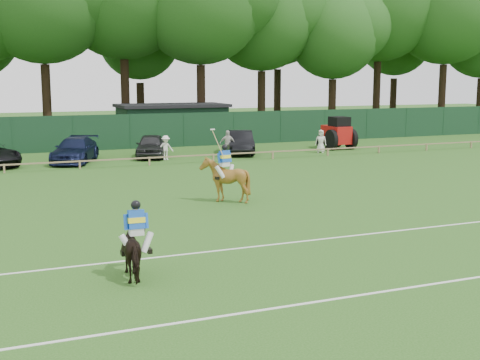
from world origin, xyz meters
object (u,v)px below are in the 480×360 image
horse_chestnut (225,179)px  spectator_left (166,148)px  estate_black (240,142)px  spectator_right (321,141)px  hatch_grey (151,146)px  sedan_navy (75,150)px  utility_shed (172,123)px  tractor (337,134)px  horse_dark (137,251)px  spectator_mid (227,144)px

horse_chestnut → spectator_left: bearing=-106.5°
horse_chestnut → estate_black: (7.00, 15.17, -0.16)m
spectator_right → hatch_grey: bearing=-154.7°
sedan_navy → hatch_grey: (4.87, 0.62, 0.00)m
utility_shed → tractor: bearing=-41.6°
sedan_navy → utility_shed: 12.58m
hatch_grey → estate_black: (5.99, -0.49, 0.03)m
horse_chestnut → tractor: 21.24m
horse_dark → utility_shed: utility_shed is taller
spectator_left → tractor: size_ratio=0.55×
hatch_grey → spectator_mid: 4.92m
spectator_mid → spectator_left: bearing=-170.8°
horse_chestnut → sedan_navy: 15.53m
utility_shed → sedan_navy: bearing=-134.5°
horse_dark → spectator_left: size_ratio=1.11×
spectator_right → estate_black: bearing=-160.0°
horse_chestnut → hatch_grey: horse_chestnut is taller
horse_chestnut → utility_shed: (4.93, 24.00, 0.60)m
spectator_mid → tractor: bearing=23.8°
sedan_navy → hatch_grey: hatch_grey is taller
horse_chestnut → sedan_navy: (-3.86, 15.04, -0.19)m
tractor → spectator_right: bearing=-145.2°
estate_black → utility_shed: size_ratio=0.56×
spectator_mid → sedan_navy: bearing=-174.0°
estate_black → spectator_right: spectator_right is taller
hatch_grey → spectator_left: 1.68m
hatch_grey → spectator_right: spectator_right is taller
horse_dark → spectator_right: 28.79m
horse_dark → sedan_navy: bearing=-92.0°
sedan_navy → spectator_right: (16.26, -1.31, 0.04)m
estate_black → spectator_left: 5.58m
horse_dark → hatch_grey: bearing=-103.0°
horse_dark → sedan_navy: size_ratio=0.33×
sedan_navy → estate_black: bearing=23.2°
utility_shed → tractor: 13.04m
tractor → hatch_grey: bearing=178.1°
horse_dark → tractor: bearing=-127.9°
spectator_left → spectator_right: (10.87, -0.33, 0.02)m
utility_shed → spectator_right: bearing=-54.0°
hatch_grey → estate_black: estate_black is taller
horse_dark → spectator_right: spectator_right is taller
sedan_navy → spectator_right: spectator_right is taller
estate_black → hatch_grey: bearing=-166.4°
sedan_navy → spectator_left: bearing=12.3°
sedan_navy → spectator_mid: size_ratio=2.93×
horse_dark → tractor: 31.49m
spectator_mid → spectator_right: size_ratio=1.12×
estate_black → spectator_right: bearing=3.4°
spectator_left → utility_shed: (3.40, 9.94, 0.77)m
estate_black → spectator_left: (-5.47, -1.11, -0.02)m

